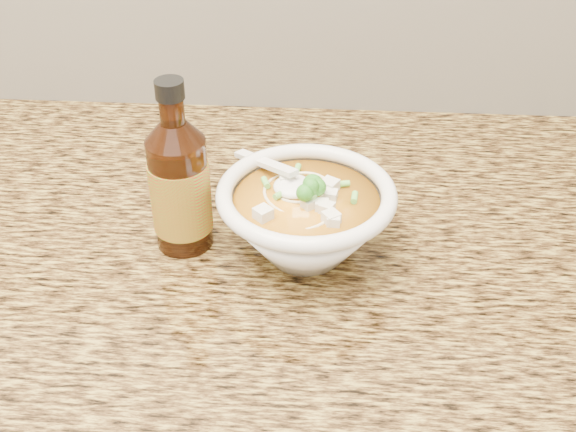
{
  "coord_description": "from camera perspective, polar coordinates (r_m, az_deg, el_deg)",
  "views": [
    {
      "loc": [
        0.38,
        0.98,
        1.42
      ],
      "look_at": [
        0.34,
        1.63,
        0.95
      ],
      "focal_mm": 45.0,
      "sensor_mm": 36.0,
      "label": 1
    }
  ],
  "objects": [
    {
      "name": "counter_slab",
      "position": [
        0.96,
        -20.64,
        -0.92
      ],
      "size": [
        4.0,
        0.68,
        0.04
      ],
      "primitive_type": "cube",
      "color": "olive",
      "rests_on": "cabinet"
    },
    {
      "name": "soup_bowl",
      "position": [
        0.8,
        1.41,
        -0.31
      ],
      "size": [
        0.2,
        0.2,
        0.11
      ],
      "rotation": [
        0.0,
        0.0,
        0.14
      ],
      "color": "white",
      "rests_on": "counter_slab"
    },
    {
      "name": "hot_sauce_bottle",
      "position": [
        0.81,
        -8.55,
        2.33
      ],
      "size": [
        0.08,
        0.08,
        0.21
      ],
      "rotation": [
        0.0,
        0.0,
        0.12
      ],
      "color": "#391707",
      "rests_on": "counter_slab"
    }
  ]
}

